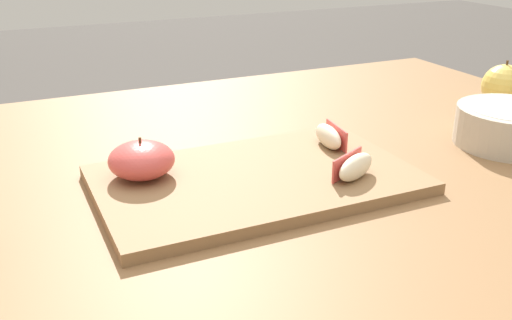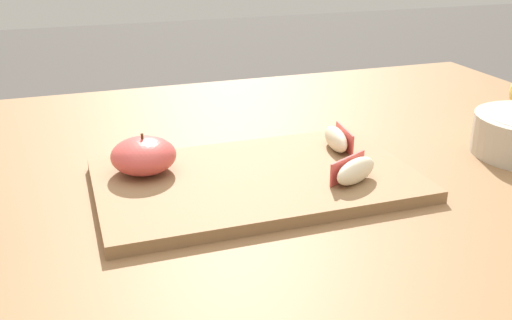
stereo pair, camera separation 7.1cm
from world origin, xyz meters
name	(u,v)px [view 1 (the left image)]	position (x,y,z in m)	size (l,w,h in m)	color
dining_table	(246,223)	(0.00, 0.00, 0.64)	(1.35, 0.94, 0.74)	brown
cutting_board	(256,180)	(-0.02, -0.07, 0.74)	(0.41, 0.25, 0.02)	olive
apple_half_skin_up	(142,160)	(-0.15, -0.01, 0.78)	(0.08, 0.08, 0.05)	#D14C47
apple_wedge_middle	(329,136)	(0.12, -0.02, 0.77)	(0.03, 0.07, 0.03)	beige
apple_wedge_front	(355,167)	(0.09, -0.13, 0.77)	(0.07, 0.05, 0.03)	beige
whole_apple_golden	(503,86)	(0.55, 0.06, 0.78)	(0.08, 0.08, 0.09)	#DBBC51
ceramic_fruit_bowl	(511,125)	(0.40, -0.09, 0.77)	(0.17, 0.17, 0.06)	#BCB29E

